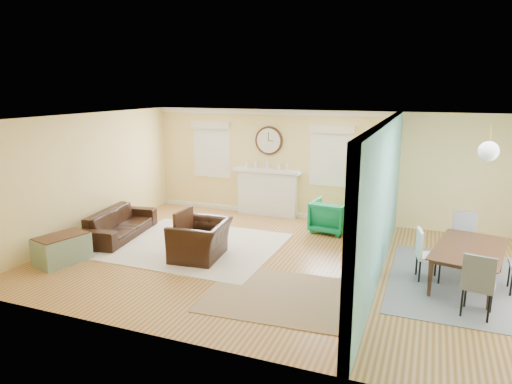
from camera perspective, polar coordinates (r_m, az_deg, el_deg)
floor at (r=8.40m, az=4.40°, el=-8.89°), size 9.00×9.00×0.00m
wall_back at (r=10.86m, az=9.15°, el=3.17°), size 9.00×0.02×2.60m
wall_front at (r=5.32m, az=-4.89°, el=-7.15°), size 9.00×0.02×2.60m
wall_left at (r=10.22m, az=-20.39°, el=1.89°), size 0.02×6.00×2.60m
ceiling at (r=7.81m, az=4.74°, el=9.10°), size 9.00×6.00×0.02m
partition at (r=7.99m, az=15.60°, el=-0.29°), size 0.17×6.00×2.60m
fireplace at (r=11.29m, az=1.43°, el=0.06°), size 1.70×0.30×1.17m
wall_clock at (r=11.16m, az=1.62°, el=6.44°), size 0.70×0.07×0.70m
window_left at (r=11.77m, az=-5.56°, el=5.79°), size 1.05×0.13×1.42m
window_right at (r=10.75m, az=9.42°, el=4.99°), size 1.05×0.13×1.42m
pendant at (r=7.57m, az=27.06°, el=4.56°), size 0.30×0.30×0.55m
rug_cream at (r=9.32m, az=-7.53°, el=-6.66°), size 3.26×2.84×0.02m
rug_jute at (r=7.18m, az=3.04°, el=-12.78°), size 2.33×1.95×0.01m
rug_grey at (r=8.29m, az=25.02°, el=-10.40°), size 2.44×3.05×0.01m
sofa at (r=10.12m, az=-16.67°, el=-3.80°), size 1.07×2.11×0.59m
eames_chair at (r=8.56m, az=-6.93°, el=-5.99°), size 1.05×1.17×0.70m
green_chair at (r=10.15m, az=9.23°, el=-3.01°), size 0.84×0.86×0.71m
trunk at (r=9.04m, az=-23.08°, el=-6.57°), size 0.76×1.01×0.52m
credenza at (r=9.17m, az=13.87°, el=-4.67°), size 0.53×1.57×0.80m
tv at (r=8.99m, az=14.00°, el=-0.40°), size 0.28×1.06×0.60m
garden_stool at (r=8.10m, az=12.36°, el=-8.17°), size 0.33×0.33×0.48m
potted_plant at (r=7.95m, az=12.52°, el=-5.06°), size 0.52×0.52×0.44m
dining_table at (r=8.18m, az=25.22°, el=-8.42°), size 1.33×1.94×0.63m
dining_chair_n at (r=9.07m, az=24.72°, el=-4.83°), size 0.46×0.46×0.91m
dining_chair_s at (r=7.10m, az=26.13°, el=-9.68°), size 0.49×0.49×0.94m
dining_chair_w at (r=8.05m, az=20.84°, el=-6.92°), size 0.44×0.44×0.86m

